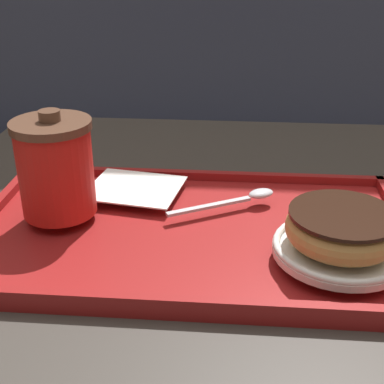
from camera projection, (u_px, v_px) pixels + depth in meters
The scene contains 8 objects.
booth_bench at pixel (160, 203), 1.66m from camera, with size 1.54×0.44×1.00m.
cafe_table at pixel (193, 333), 0.77m from camera, with size 0.79×0.89×0.73m.
serving_tray at pixel (192, 233), 0.66m from camera, with size 0.54×0.32×0.02m.
napkin_paper at pixel (135, 188), 0.74m from camera, with size 0.14×0.12×0.00m.
coffee_cup_front at pixel (56, 167), 0.65m from camera, with size 0.10×0.10×0.13m.
plate_with_chocolate_donut at pixel (339, 248), 0.59m from camera, with size 0.15×0.15×0.01m.
donut_chocolate_glazed at pixel (342, 228), 0.57m from camera, with size 0.12×0.12×0.04m.
spoon at pixel (246, 197), 0.71m from camera, with size 0.14×0.09×0.01m.
Camera 1 is at (0.05, -0.60, 1.07)m, focal length 50.00 mm.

